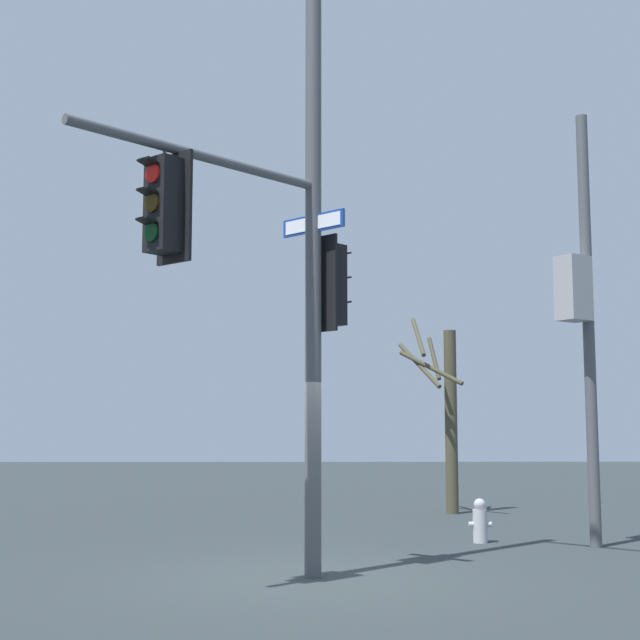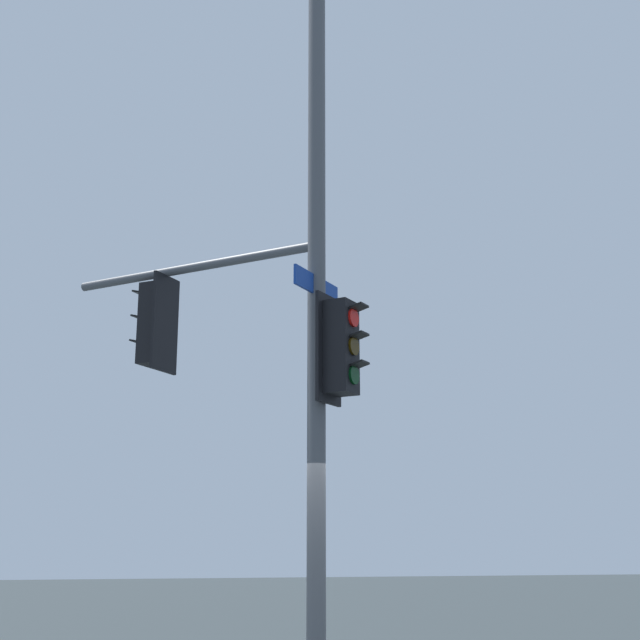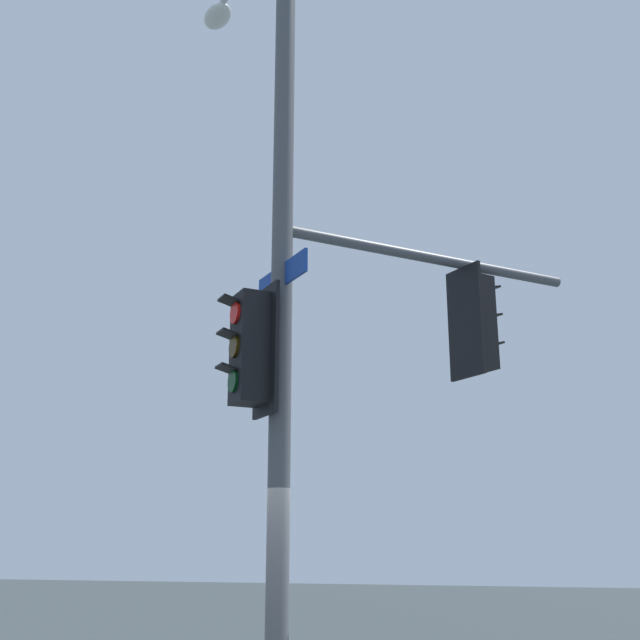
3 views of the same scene
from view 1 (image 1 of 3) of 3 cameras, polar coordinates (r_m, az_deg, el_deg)
The scene contains 5 objects.
ground_plane at distance 12.08m, azimuth -0.79°, elevation -15.86°, with size 80.00×80.00×0.00m, color #2E3538.
main_signal_pole_assembly at distance 11.92m, azimuth -1.51°, elevation 8.37°, with size 4.76×3.26×9.92m.
secondary_pole_assembly at distance 15.58m, azimuth 16.08°, elevation 0.67°, with size 0.70×0.61×7.18m.
fire_hydrant at distance 15.80m, azimuth 9.99°, elevation -12.35°, with size 0.38×0.24×0.73m.
bare_tree_behind_pole at distance 20.83m, azimuth 7.94°, elevation -5.63°, with size 1.32×1.90×4.50m.
Camera 1 is at (-0.08, 11.93, 1.91)m, focal length 51.07 mm.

